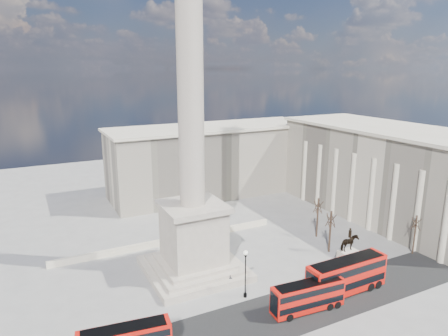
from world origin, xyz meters
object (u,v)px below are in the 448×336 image
at_px(pedestrian_standing, 336,257).
at_px(nelsons_column, 192,190).
at_px(equestrian_statue, 348,259).
at_px(red_bus_c, 347,276).
at_px(victorian_lamp, 245,270).
at_px(red_bus_b, 308,296).
at_px(pedestrian_walking, 321,273).
at_px(pedestrian_crossing, 230,280).

bearing_deg(pedestrian_standing, nelsons_column, -63.34).
bearing_deg(equestrian_statue, red_bus_c, -135.10).
height_order(nelsons_column, victorian_lamp, nelsons_column).
distance_m(red_bus_c, equestrian_statue, 5.18).
bearing_deg(red_bus_b, victorian_lamp, 135.60).
relative_size(red_bus_b, pedestrian_standing, 6.19).
distance_m(equestrian_statue, pedestrian_walking, 4.65).
relative_size(pedestrian_walking, pedestrian_crossing, 1.28).
xyz_separation_m(equestrian_statue, pedestrian_standing, (1.47, 3.95, -1.76)).
bearing_deg(nelsons_column, red_bus_c, -42.44).
bearing_deg(pedestrian_crossing, nelsons_column, -25.31).
relative_size(victorian_lamp, equestrian_statue, 0.91).
relative_size(equestrian_statue, pedestrian_standing, 4.68).
bearing_deg(equestrian_statue, victorian_lamp, 174.35).
xyz_separation_m(red_bus_b, red_bus_c, (7.34, 1.00, 0.51)).
xyz_separation_m(victorian_lamp, pedestrian_walking, (12.24, -0.87, -3.02)).
distance_m(victorian_lamp, pedestrian_crossing, 4.89).
xyz_separation_m(equestrian_statue, pedestrian_walking, (-4.30, 0.76, -1.59)).
xyz_separation_m(red_bus_c, pedestrian_crossing, (-13.24, 8.95, -1.82)).
relative_size(red_bus_b, pedestrian_crossing, 6.50).
height_order(equestrian_statue, pedestrian_standing, equestrian_statue).
distance_m(pedestrian_walking, pedestrian_crossing, 13.40).
bearing_deg(red_bus_c, pedestrian_crossing, 144.93).
bearing_deg(equestrian_statue, pedestrian_standing, 69.53).
xyz_separation_m(equestrian_statue, pedestrian_crossing, (-16.91, 5.29, -1.80)).
bearing_deg(pedestrian_crossing, pedestrian_walking, -162.30).
distance_m(nelsons_column, equestrian_statue, 25.17).
bearing_deg(pedestrian_crossing, red_bus_b, 158.13).
relative_size(nelsons_column, red_bus_b, 5.05).
relative_size(red_bus_c, pedestrian_walking, 6.29).
bearing_deg(pedestrian_standing, pedestrian_crossing, -48.69).
distance_m(pedestrian_standing, pedestrian_crossing, 18.43).
distance_m(red_bus_b, red_bus_c, 7.42).
height_order(pedestrian_walking, pedestrian_crossing, pedestrian_walking).
bearing_deg(red_bus_b, nelsons_column, 123.71).
relative_size(red_bus_b, red_bus_c, 0.81).
distance_m(red_bus_c, pedestrian_crossing, 16.08).
height_order(nelsons_column, red_bus_c, nelsons_column).
bearing_deg(pedestrian_walking, pedestrian_standing, 38.24).
bearing_deg(pedestrian_walking, equestrian_statue, -0.67).
xyz_separation_m(victorian_lamp, pedestrian_standing, (18.01, 2.31, -3.19)).
bearing_deg(pedestrian_walking, red_bus_c, -72.50).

